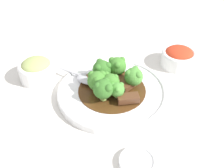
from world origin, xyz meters
name	(u,v)px	position (x,y,z in m)	size (l,w,h in m)	color
ground_plane	(112,94)	(0.00, 0.00, 0.00)	(4.00, 4.00, 0.00)	silver
main_plate	(112,91)	(0.00, 0.00, 0.01)	(0.28, 0.28, 0.02)	white
beef_strip_0	(93,81)	(0.05, 0.00, 0.03)	(0.05, 0.05, 0.01)	brown
beef_strip_1	(119,81)	(-0.01, -0.03, 0.03)	(0.08, 0.06, 0.02)	#56331E
beef_strip_2	(128,98)	(-0.06, 0.02, 0.03)	(0.06, 0.05, 0.02)	#56331E
broccoli_floret_0	(117,66)	(0.01, -0.06, 0.05)	(0.05, 0.05, 0.05)	#8EB756
broccoli_floret_1	(134,76)	(-0.04, -0.04, 0.05)	(0.05, 0.05, 0.05)	#8EB756
broccoli_floret_2	(109,81)	(0.00, 0.01, 0.05)	(0.05, 0.05, 0.05)	#8EB756
broccoli_floret_3	(117,89)	(-0.03, 0.02, 0.04)	(0.04, 0.04, 0.04)	#8EB756
broccoli_floret_4	(104,89)	(0.00, 0.04, 0.05)	(0.05, 0.05, 0.06)	#7FA84C
broccoli_floret_5	(102,69)	(0.04, -0.03, 0.05)	(0.05, 0.05, 0.05)	#7FA84C
broccoli_floret_6	(97,80)	(0.03, 0.02, 0.05)	(0.05, 0.05, 0.05)	#7FA84C
serving_spoon	(85,76)	(0.08, 0.00, 0.03)	(0.21, 0.05, 0.01)	#B7B7BC
side_bowl_kimchi	(179,57)	(-0.11, -0.21, 0.03)	(0.10, 0.10, 0.06)	white
side_bowl_appetizer	(37,69)	(0.21, 0.04, 0.03)	(0.10, 0.10, 0.06)	white
sauce_dish	(137,162)	(-0.14, 0.16, 0.01)	(0.07, 0.07, 0.01)	white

